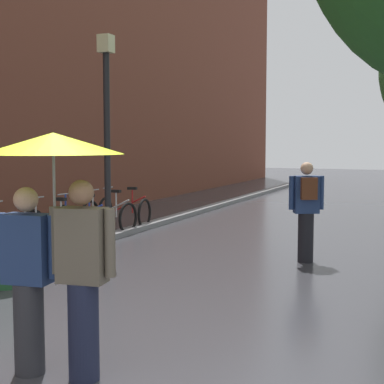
{
  "coord_description": "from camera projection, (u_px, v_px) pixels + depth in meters",
  "views": [
    {
      "loc": [
        2.95,
        -3.84,
        2.01
      ],
      "look_at": [
        0.01,
        3.09,
        1.35
      ],
      "focal_mm": 53.59,
      "sensor_mm": 36.0,
      "label": 1
    }
  ],
  "objects": [
    {
      "name": "ground_plane",
      "position": [
        48.0,
        380.0,
        4.84
      ],
      "size": [
        80.0,
        80.0,
        0.0
      ],
      "primitive_type": "plane",
      "color": "#38383D"
    },
    {
      "name": "parked_bicycle_4",
      "position": [
        109.0,
        216.0,
        12.76
      ],
      "size": [
        1.12,
        0.76,
        0.96
      ],
      "color": "black",
      "rests_on": "ground"
    },
    {
      "name": "parked_bicycle_3",
      "position": [
        82.0,
        222.0,
        11.78
      ],
      "size": [
        1.15,
        0.82,
        0.96
      ],
      "color": "black",
      "rests_on": "ground"
    },
    {
      "name": "pedestrian_walking_midground",
      "position": [
        306.0,
        209.0,
        9.52
      ],
      "size": [
        0.54,
        0.43,
        1.68
      ],
      "color": "black",
      "rests_on": "ground"
    },
    {
      "name": "kerb_strip",
      "position": [
        183.0,
        215.0,
        15.25
      ],
      "size": [
        0.3,
        36.0,
        0.12
      ],
      "primitive_type": "cube",
      "color": "slate",
      "rests_on": "ground"
    },
    {
      "name": "litter_bin",
      "position": [
        6.0,
        257.0,
        7.93
      ],
      "size": [
        0.44,
        0.44,
        0.85
      ],
      "primitive_type": "cylinder",
      "color": "#1E4C28",
      "rests_on": "ground"
    },
    {
      "name": "couple_under_umbrella",
      "position": [
        54.0,
        212.0,
        4.81
      ],
      "size": [
        1.18,
        1.18,
        2.09
      ],
      "color": "#2D2D33",
      "rests_on": "ground"
    },
    {
      "name": "parked_bicycle_5",
      "position": [
        125.0,
        211.0,
        13.51
      ],
      "size": [
        1.13,
        0.77,
        0.96
      ],
      "color": "black",
      "rests_on": "ground"
    },
    {
      "name": "parked_bicycle_2",
      "position": [
        53.0,
        227.0,
        10.98
      ],
      "size": [
        1.13,
        0.78,
        0.96
      ],
      "color": "black",
      "rests_on": "ground"
    },
    {
      "name": "parked_bicycle_1",
      "position": [
        16.0,
        234.0,
        10.21
      ],
      "size": [
        1.14,
        0.79,
        0.96
      ],
      "color": "black",
      "rests_on": "ground"
    },
    {
      "name": "street_lamp_post",
      "position": [
        107.0,
        125.0,
        10.47
      ],
      "size": [
        0.24,
        0.24,
        3.94
      ],
      "color": "black",
      "rests_on": "ground"
    }
  ]
}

